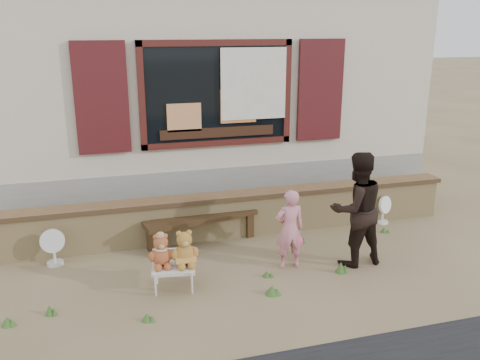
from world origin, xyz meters
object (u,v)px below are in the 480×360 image
object	(u,v)px
folding_chair	(174,267)
teddy_bear_right	(184,247)
child	(290,229)
teddy_bear_left	(161,250)
adult	(356,209)
bench	(201,223)

from	to	relation	value
folding_chair	teddy_bear_right	xyz separation A→B (m)	(0.14, -0.02, 0.26)
teddy_bear_right	child	xyz separation A→B (m)	(1.43, 0.19, -0.00)
teddy_bear_left	adult	xyz separation A→B (m)	(2.60, 0.02, 0.25)
folding_chair	teddy_bear_left	size ratio (longest dim) A/B	1.37
teddy_bear_left	child	distance (m)	1.71
teddy_bear_right	adult	size ratio (longest dim) A/B	0.29
bench	folding_chair	world-z (taller)	bench
bench	teddy_bear_right	xyz separation A→B (m)	(-0.47, -1.26, 0.22)
teddy_bear_left	child	size ratio (longest dim) A/B	0.39
teddy_bear_left	adult	world-z (taller)	adult
folding_chair	teddy_bear_left	world-z (taller)	teddy_bear_left
adult	folding_chair	bearing A→B (deg)	-3.10
teddy_bear_right	child	distance (m)	1.44
folding_chair	teddy_bear_left	bearing A→B (deg)	180.00
teddy_bear_right	adult	world-z (taller)	adult
folding_chair	child	bearing A→B (deg)	15.09
teddy_bear_left	child	world-z (taller)	child
bench	folding_chair	xyz separation A→B (m)	(-0.60, -1.24, -0.03)
teddy_bear_left	child	bearing A→B (deg)	13.87
bench	adult	xyz separation A→B (m)	(1.85, -1.19, 0.46)
folding_chair	teddy_bear_right	distance (m)	0.29
child	adult	xyz separation A→B (m)	(0.89, -0.12, 0.24)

